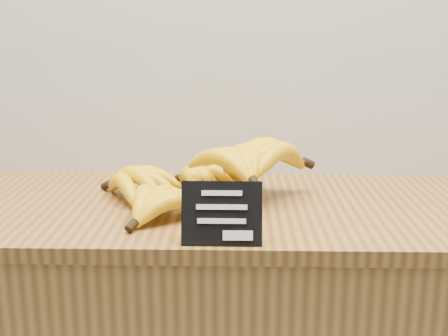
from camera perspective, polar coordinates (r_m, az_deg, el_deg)
counter_top at (r=1.23m, az=0.06°, el=-4.18°), size 1.57×0.54×0.03m
chalkboard_sign at (r=0.98m, az=-0.24°, el=-4.65°), size 0.14×0.03×0.11m
banana_pile at (r=1.22m, az=-1.76°, el=-0.71°), size 0.49×0.39×0.13m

